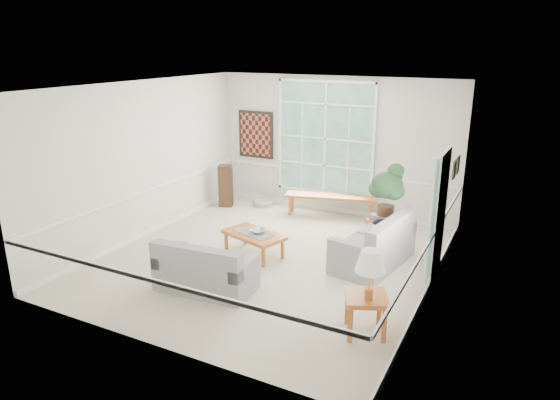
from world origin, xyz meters
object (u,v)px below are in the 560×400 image
object	(u,v)px
loveseat_front	(206,265)
coffee_table	(254,244)
side_table	(365,314)
end_table	(384,233)
loveseat_right	(374,240)

from	to	relation	value
loveseat_front	coffee_table	bearing A→B (deg)	84.82
coffee_table	side_table	xyz separation A→B (m)	(2.57, -1.54, 0.06)
end_table	side_table	distance (m)	3.04
loveseat_front	side_table	bearing A→B (deg)	-6.88
coffee_table	end_table	size ratio (longest dim) A/B	2.06
coffee_table	end_table	xyz separation A→B (m)	(1.97, 1.44, 0.06)
loveseat_front	end_table	distance (m)	3.51
end_table	coffee_table	bearing A→B (deg)	-143.75
loveseat_right	coffee_table	xyz separation A→B (m)	(-2.02, -0.60, -0.24)
side_table	coffee_table	bearing A→B (deg)	149.03
end_table	side_table	bearing A→B (deg)	-78.62
side_table	end_table	bearing A→B (deg)	101.38
loveseat_right	side_table	distance (m)	2.21
side_table	loveseat_right	bearing A→B (deg)	104.48
loveseat_front	coffee_table	xyz separation A→B (m)	(0.00, 1.46, -0.19)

